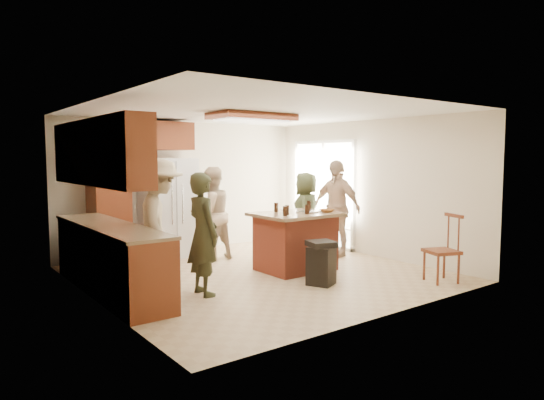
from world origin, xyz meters
TOP-DOWN VIEW (x-y plane):
  - room_shell at (4.37, 1.64)m, footprint 8.00×5.20m
  - person_front_left at (-1.26, -0.47)m, footprint 0.45×0.61m
  - person_behind_left at (-0.08, 1.37)m, footprint 0.85×0.58m
  - person_behind_right at (1.67, 0.84)m, footprint 0.88×0.87m
  - person_side_right at (1.97, 0.34)m, footprint 0.68×1.10m
  - person_counter at (-1.57, 0.21)m, footprint 0.92×1.29m
  - left_cabinetry at (-2.24, 0.40)m, footprint 0.64×3.00m
  - back_wall_units at (-1.33, 2.20)m, footprint 1.80×0.60m
  - refrigerator at (-0.55, 2.12)m, footprint 0.90×0.76m
  - kitchen_island at (0.61, -0.12)m, footprint 1.28×1.03m
  - island_items at (0.79, -0.21)m, footprint 0.98×0.70m
  - trash_bin at (0.33, -1.04)m, footprint 0.45×0.45m
  - spindle_chair at (1.85, -1.99)m, footprint 0.54×0.54m

SIDE VIEW (x-z plane):
  - trash_bin at x=0.33m, z-range 0.00..0.63m
  - spindle_chair at x=1.85m, z-range -0.04..0.95m
  - kitchen_island at x=0.61m, z-range 0.01..0.94m
  - person_behind_right at x=1.67m, z-range 0.00..1.54m
  - person_front_left at x=-1.26m, z-range 0.00..1.62m
  - person_behind_left at x=-0.08m, z-range 0.00..1.65m
  - room_shell at x=4.37m, z-range -1.63..3.37m
  - person_side_right at x=1.97m, z-range 0.00..1.77m
  - refrigerator at x=-0.55m, z-range 0.00..1.80m
  - person_counter at x=-1.57m, z-range 0.00..1.81m
  - left_cabinetry at x=-2.24m, z-range -0.19..2.11m
  - island_items at x=0.79m, z-range 0.90..1.05m
  - back_wall_units at x=-1.33m, z-range 0.15..2.60m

